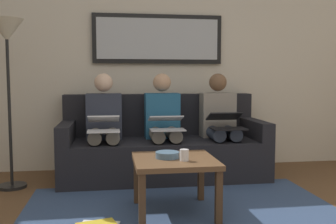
# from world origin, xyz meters

# --- Properties ---
(wall_rear) EXTENTS (6.00, 0.12, 2.60)m
(wall_rear) POSITION_xyz_m (0.00, -2.60, 1.30)
(wall_rear) COLOR beige
(wall_rear) RESTS_ON ground_plane
(area_rug) EXTENTS (2.60, 1.80, 0.01)m
(area_rug) POSITION_xyz_m (0.00, -0.85, 0.00)
(area_rug) COLOR #33476B
(area_rug) RESTS_ON ground_plane
(couch) EXTENTS (2.20, 0.90, 0.90)m
(couch) POSITION_xyz_m (0.00, -2.12, 0.31)
(couch) COLOR black
(couch) RESTS_ON ground_plane
(framed_mirror) EXTENTS (1.54, 0.05, 0.58)m
(framed_mirror) POSITION_xyz_m (0.00, -2.51, 1.55)
(framed_mirror) COLOR black
(coffee_table) EXTENTS (0.65, 0.65, 0.45)m
(coffee_table) POSITION_xyz_m (0.07, -0.90, 0.38)
(coffee_table) COLOR brown
(coffee_table) RESTS_ON ground_plane
(cup) EXTENTS (0.07, 0.07, 0.09)m
(cup) POSITION_xyz_m (0.01, -0.80, 0.49)
(cup) COLOR silver
(cup) RESTS_ON coffee_table
(bowl) EXTENTS (0.19, 0.19, 0.05)m
(bowl) POSITION_xyz_m (0.12, -0.92, 0.47)
(bowl) COLOR slate
(bowl) RESTS_ON coffee_table
(person_left) EXTENTS (0.38, 0.58, 1.14)m
(person_left) POSITION_xyz_m (-0.64, -2.05, 0.61)
(person_left) COLOR gray
(person_left) RESTS_ON couch
(laptop_black) EXTENTS (0.36, 0.39, 0.17)m
(laptop_black) POSITION_xyz_m (-0.64, -1.82, 0.63)
(laptop_black) COLOR black
(person_middle) EXTENTS (0.38, 0.58, 1.14)m
(person_middle) POSITION_xyz_m (0.00, -2.05, 0.61)
(person_middle) COLOR #235B84
(person_middle) RESTS_ON couch
(laptop_silver) EXTENTS (0.35, 0.33, 0.14)m
(laptop_silver) POSITION_xyz_m (0.00, -1.80, 0.62)
(laptop_silver) COLOR silver
(person_right) EXTENTS (0.38, 0.58, 1.14)m
(person_right) POSITION_xyz_m (0.64, -2.05, 0.61)
(person_right) COLOR #2D3342
(person_right) RESTS_ON couch
(laptop_white) EXTENTS (0.32, 0.36, 0.16)m
(laptop_white) POSITION_xyz_m (0.64, -1.81, 0.63)
(laptop_white) COLOR white
(standing_lamp) EXTENTS (0.32, 0.32, 1.66)m
(standing_lamp) POSITION_xyz_m (1.55, -1.85, 1.37)
(standing_lamp) COLOR black
(standing_lamp) RESTS_ON ground_plane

